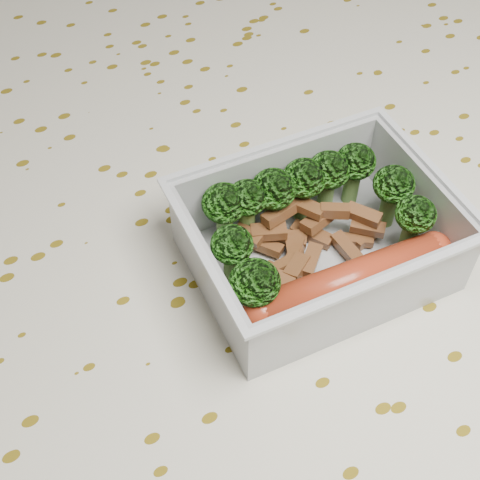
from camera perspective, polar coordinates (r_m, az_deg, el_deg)
dining_table at (r=0.51m, az=1.01°, el=-8.22°), size 1.40×0.90×0.75m
tablecloth at (r=0.47m, az=1.10°, el=-4.98°), size 1.46×0.96×0.19m
lunch_container at (r=0.42m, az=6.59°, el=-0.43°), size 0.17×0.14×0.06m
broccoli_florets at (r=0.42m, az=5.23°, el=2.96°), size 0.14×0.09×0.05m
meat_pile at (r=0.43m, az=5.60°, el=-0.18°), size 0.10×0.06×0.03m
sausage at (r=0.41m, az=9.40°, el=-3.41°), size 0.14×0.03×0.02m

